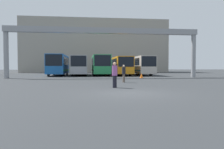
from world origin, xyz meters
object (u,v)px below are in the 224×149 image
Objects in this scene: bus_slot_0 at (58,64)px; bus_slot_2 at (100,64)px; bus_slot_3 at (120,65)px; pedestrian_mid_right at (115,74)px; bus_slot_4 at (139,65)px; traffic_cone at (141,76)px; bus_slot_1 at (80,65)px; pedestrian_far_center at (124,73)px.

bus_slot_2 is (6.80, 0.60, -0.03)m from bus_slot_0.
bus_slot_3 is 6.31× the size of pedestrian_mid_right.
bus_slot_4 is (6.80, 0.35, -0.07)m from bus_slot_2.
pedestrian_mid_right reaches higher than traffic_cone.
bus_slot_2 reaches higher than traffic_cone.
pedestrian_mid_right is at bearing -99.82° from bus_slot_3.
bus_slot_0 is 0.84× the size of bus_slot_4.
bus_slot_2 is 0.94× the size of bus_slot_4.
traffic_cone is at bearing 18.28° from pedestrian_mid_right.
bus_slot_2 reaches higher than bus_slot_4.
bus_slot_1 is 6.72× the size of pedestrian_far_center.
bus_slot_0 is 6.83m from bus_slot_2.
bus_slot_0 reaches higher than bus_slot_3.
bus_slot_4 reaches higher than pedestrian_far_center.
bus_slot_0 is 0.94× the size of bus_slot_3.
bus_slot_3 is 22.27m from pedestrian_mid_right.
pedestrian_far_center is at bearing -97.83° from bus_slot_3.
bus_slot_4 is at bearing 2.90° from bus_slot_2.
pedestrian_far_center is at bearing -108.04° from bus_slot_4.
bus_slot_0 reaches higher than bus_slot_4.
bus_slot_3 is at bearing 163.63° from pedestrian_far_center.
bus_slot_2 reaches higher than pedestrian_mid_right.
bus_slot_3 is at bearing 1.95° from bus_slot_0.
pedestrian_mid_right is at bearing -82.17° from bus_slot_1.
traffic_cone is (-2.22, -10.27, -1.47)m from bus_slot_4.
bus_slot_2 reaches higher than bus_slot_1.
bus_slot_2 is 1.05× the size of bus_slot_3.
pedestrian_far_center reaches higher than traffic_cone.
bus_slot_3 reaches higher than pedestrian_far_center.
pedestrian_far_center is (7.86, -16.70, -1.03)m from bus_slot_0.
bus_slot_1 is 0.98× the size of bus_slot_3.
bus_slot_2 is 6.61× the size of pedestrian_mid_right.
traffic_cone is (11.38, -9.32, -1.57)m from bus_slot_0.
pedestrian_far_center is 0.92× the size of pedestrian_mid_right.
pedestrian_mid_right is 13.24m from traffic_cone.
pedestrian_far_center is (1.05, -17.30, -1.00)m from bus_slot_2.
bus_slot_0 is 3.41m from bus_slot_1.
pedestrian_mid_right is at bearing -91.02° from bus_slot_2.
traffic_cone is (1.18, -9.67, -1.42)m from bus_slot_3.
bus_slot_2 is (3.40, 0.35, 0.06)m from bus_slot_1.
traffic_cone is at bearing -65.24° from bus_slot_2.
pedestrian_far_center is (-2.35, -17.05, -0.88)m from bus_slot_3.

